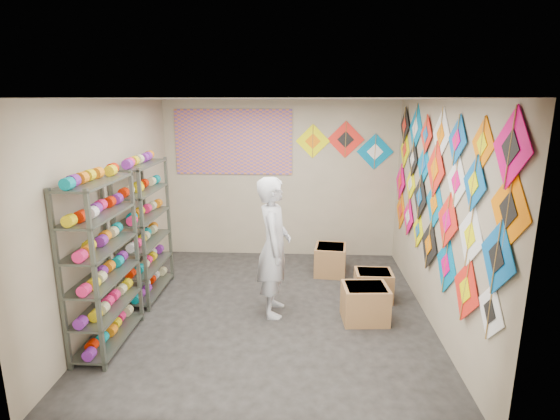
# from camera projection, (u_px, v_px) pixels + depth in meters

# --- Properties ---
(ground) EXTENTS (4.50, 4.50, 0.00)m
(ground) POSITION_uv_depth(u_px,v_px,m) (271.00, 312.00, 5.71)
(ground) COLOR black
(room_walls) EXTENTS (4.50, 4.50, 4.50)m
(room_walls) POSITION_uv_depth(u_px,v_px,m) (270.00, 188.00, 5.32)
(room_walls) COLOR tan
(room_walls) RESTS_ON ground
(shelf_rack_front) EXTENTS (0.40, 1.10, 1.90)m
(shelf_rack_front) POSITION_uv_depth(u_px,v_px,m) (102.00, 264.00, 4.75)
(shelf_rack_front) COLOR #4C5147
(shelf_rack_front) RESTS_ON ground
(shelf_rack_back) EXTENTS (0.40, 1.10, 1.90)m
(shelf_rack_back) POSITION_uv_depth(u_px,v_px,m) (145.00, 230.00, 6.01)
(shelf_rack_back) COLOR #4C5147
(shelf_rack_back) RESTS_ON ground
(string_spools) EXTENTS (0.12, 2.36, 0.12)m
(string_spools) POSITION_uv_depth(u_px,v_px,m) (125.00, 238.00, 5.36)
(string_spools) COLOR #F91E66
(string_spools) RESTS_ON ground
(kite_wall_display) EXTENTS (0.06, 4.36, 2.07)m
(kite_wall_display) POSITION_uv_depth(u_px,v_px,m) (436.00, 191.00, 5.18)
(kite_wall_display) COLOR white
(kite_wall_display) RESTS_ON room_walls
(back_wall_kites) EXTENTS (1.65, 0.02, 0.83)m
(back_wall_kites) POSITION_uv_depth(u_px,v_px,m) (346.00, 144.00, 7.35)
(back_wall_kites) COLOR #F8F600
(back_wall_kites) RESTS_ON room_walls
(poster) EXTENTS (2.00, 0.01, 1.10)m
(poster) POSITION_uv_depth(u_px,v_px,m) (233.00, 142.00, 7.43)
(poster) COLOR #604392
(poster) RESTS_ON room_walls
(shopkeeper) EXTENTS (0.67, 0.46, 1.79)m
(shopkeeper) POSITION_uv_depth(u_px,v_px,m) (274.00, 247.00, 5.49)
(shopkeeper) COLOR silver
(shopkeeper) RESTS_ON ground
(carton_a) EXTENTS (0.58, 0.50, 0.46)m
(carton_a) POSITION_uv_depth(u_px,v_px,m) (365.00, 303.00, 5.44)
(carton_a) COLOR #9E6F45
(carton_a) RESTS_ON ground
(carton_b) EXTENTS (0.50, 0.41, 0.41)m
(carton_b) POSITION_uv_depth(u_px,v_px,m) (373.00, 285.00, 6.03)
(carton_b) COLOR #9E6F45
(carton_b) RESTS_ON ground
(carton_c) EXTENTS (0.53, 0.58, 0.46)m
(carton_c) POSITION_uv_depth(u_px,v_px,m) (330.00, 260.00, 6.93)
(carton_c) COLOR #9E6F45
(carton_c) RESTS_ON ground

